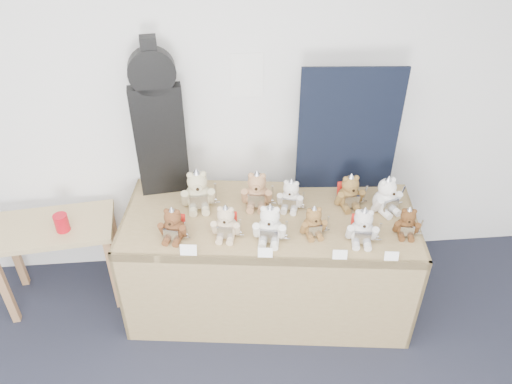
{
  "coord_description": "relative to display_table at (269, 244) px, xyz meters",
  "views": [
    {
      "loc": [
        0.33,
        -0.54,
        2.82
      ],
      "look_at": [
        0.55,
        1.87,
        1.07
      ],
      "focal_mm": 35.0,
      "sensor_mm": 36.0,
      "label": 1
    }
  ],
  "objects": [
    {
      "name": "room_shell",
      "position": [
        -0.09,
        0.6,
        0.92
      ],
      "size": [
        6.0,
        6.0,
        6.0
      ],
      "color": "silver",
      "rests_on": "floor"
    },
    {
      "name": "display_table",
      "position": [
        0.0,
        0.0,
        0.0
      ],
      "size": [
        1.99,
        1.03,
        0.79
      ],
      "rotation": [
        0.0,
        0.0,
        -0.13
      ],
      "color": "olive",
      "rests_on": "floor"
    },
    {
      "name": "side_table",
      "position": [
        -1.45,
        0.27,
        -0.08
      ],
      "size": [
        0.84,
        0.53,
        0.67
      ],
      "rotation": [
        0.0,
        0.0,
        0.11
      ],
      "color": "#9E8955",
      "rests_on": "floor"
    },
    {
      "name": "guitar_case",
      "position": [
        -0.67,
        0.45,
        0.7
      ],
      "size": [
        0.34,
        0.13,
        1.08
      ],
      "rotation": [
        0.0,
        0.0,
        0.11
      ],
      "color": "black",
      "rests_on": "display_table"
    },
    {
      "name": "navy_board",
      "position": [
        0.55,
        0.37,
        0.61
      ],
      "size": [
        0.66,
        0.07,
        0.88
      ],
      "primitive_type": "cube",
      "rotation": [
        0.0,
        0.0,
        -0.07
      ],
      "color": "black",
      "rests_on": "display_table"
    },
    {
      "name": "red_cup",
      "position": [
        -1.36,
        0.21,
        0.1
      ],
      "size": [
        0.09,
        0.09,
        0.12
      ],
      "primitive_type": "cylinder",
      "color": "red",
      "rests_on": "side_table"
    },
    {
      "name": "teddy_front_far_left",
      "position": [
        -0.6,
        -0.07,
        0.27
      ],
      "size": [
        0.2,
        0.19,
        0.24
      ],
      "rotation": [
        0.0,
        0.0,
        -0.25
      ],
      "color": "brown",
      "rests_on": "display_table"
    },
    {
      "name": "teddy_front_left",
      "position": [
        -0.28,
        -0.09,
        0.27
      ],
      "size": [
        0.2,
        0.18,
        0.25
      ],
      "rotation": [
        0.0,
        0.0,
        -0.19
      ],
      "color": "#D0B592",
      "rests_on": "display_table"
    },
    {
      "name": "teddy_front_centre",
      "position": [
        -0.02,
        -0.14,
        0.28
      ],
      "size": [
        0.23,
        0.2,
        0.28
      ],
      "rotation": [
        0.0,
        0.0,
        -0.2
      ],
      "color": "white",
      "rests_on": "display_table"
    },
    {
      "name": "teddy_front_right",
      "position": [
        0.26,
        -0.11,
        0.26
      ],
      "size": [
        0.19,
        0.15,
        0.22
      ],
      "rotation": [
        0.0,
        0.0,
        0.09
      ],
      "color": "brown",
      "rests_on": "display_table"
    },
    {
      "name": "teddy_front_far_right",
      "position": [
        0.54,
        -0.2,
        0.27
      ],
      "size": [
        0.22,
        0.19,
        0.27
      ],
      "rotation": [
        0.0,
        0.0,
        -0.18
      ],
      "color": "silver",
      "rests_on": "display_table"
    },
    {
      "name": "teddy_front_end",
      "position": [
        0.83,
        -0.17,
        0.26
      ],
      "size": [
        0.18,
        0.16,
        0.22
      ],
      "rotation": [
        0.0,
        0.0,
        -0.21
      ],
      "color": "#56361D",
      "rests_on": "display_table"
    },
    {
      "name": "teddy_back_left",
      "position": [
        -0.45,
        0.23,
        0.29
      ],
      "size": [
        0.25,
        0.2,
        0.31
      ],
      "rotation": [
        0.0,
        0.0,
        0.04
      ],
      "color": "beige",
      "rests_on": "display_table"
    },
    {
      "name": "teddy_back_centre_left",
      "position": [
        -0.06,
        0.21,
        0.28
      ],
      "size": [
        0.23,
        0.2,
        0.29
      ],
      "rotation": [
        0.0,
        0.0,
        -0.17
      ],
      "color": "tan",
      "rests_on": "display_table"
    },
    {
      "name": "teddy_back_centre_right",
      "position": [
        0.16,
        0.16,
        0.27
      ],
      "size": [
        0.2,
        0.18,
        0.24
      ],
      "rotation": [
        0.0,
        0.0,
        -0.3
      ],
      "color": "silver",
      "rests_on": "display_table"
    },
    {
      "name": "teddy_back_right",
      "position": [
        0.55,
        0.15,
        0.27
      ],
      "size": [
        0.22,
        0.19,
        0.26
      ],
      "rotation": [
        0.0,
        0.0,
        0.1
      ],
      "color": "olive",
      "rests_on": "display_table"
    },
    {
      "name": "teddy_back_end",
      "position": [
        0.77,
        0.08,
        0.28
      ],
      "size": [
        0.23,
        0.22,
        0.28
      ],
      "rotation": [
        0.0,
        0.0,
        0.38
      ],
      "color": "white",
      "rests_on": "display_table"
    },
    {
      "name": "entry_card_a",
      "position": [
        -0.51,
        -0.24,
        0.21
      ],
      "size": [
        0.1,
        0.03,
        0.07
      ],
      "primitive_type": "cube",
      "rotation": [
        -0.24,
        0.0,
        -0.13
      ],
      "color": "white",
      "rests_on": "display_table"
    },
    {
      "name": "entry_card_b",
      "position": [
        -0.06,
        -0.3,
        0.2
      ],
      "size": [
        0.09,
        0.03,
        0.06
      ],
      "primitive_type": "cube",
      "rotation": [
        -0.24,
        0.0,
        -0.13
      ],
      "color": "white",
      "rests_on": "display_table"
    },
    {
      "name": "entry_card_c",
      "position": [
        0.37,
        -0.35,
        0.2
      ],
      "size": [
        0.09,
        0.03,
        0.06
      ],
      "primitive_type": "cube",
      "rotation": [
        -0.24,
        0.0,
        -0.13
      ],
      "color": "white",
      "rests_on": "display_table"
    },
    {
      "name": "entry_card_d",
      "position": [
        0.67,
        -0.39,
        0.2
      ],
      "size": [
        0.08,
        0.03,
        0.06
      ],
      "primitive_type": "cube",
      "rotation": [
        -0.24,
        0.0,
        -0.13
      ],
      "color": "white",
      "rests_on": "display_table"
    }
  ]
}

